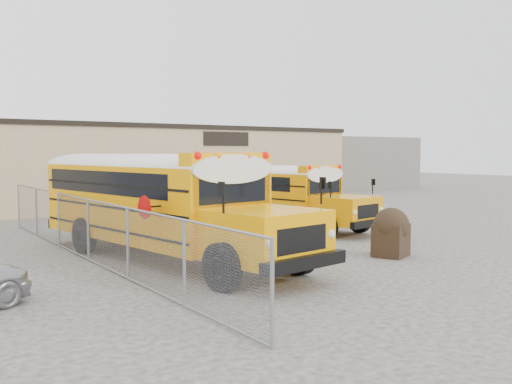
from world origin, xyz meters
TOP-DOWN VIEW (x-y plane):
  - ground at (0.00, 0.00)m, footprint 120.00×120.00m
  - warehouse at (-0.00, 19.99)m, footprint 30.20×10.20m
  - chainlink_fence at (-6.00, 3.00)m, footprint 0.07×18.07m
  - distant_building_right at (24.00, 24.00)m, footprint 10.00×8.00m
  - school_bus_left at (-5.08, 8.80)m, footprint 4.19×11.06m
  - school_bus_right at (1.68, 11.57)m, footprint 3.92×9.32m
  - tarp_bundle at (1.73, -1.44)m, footprint 1.24×1.18m

SIDE VIEW (x-z plane):
  - ground at x=0.00m, z-range 0.00..0.00m
  - tarp_bundle at x=1.73m, z-range 0.02..1.49m
  - chainlink_fence at x=-6.00m, z-range 0.00..1.80m
  - school_bus_right at x=1.68m, z-range 0.21..2.86m
  - school_bus_left at x=-5.08m, z-range 0.25..3.40m
  - distant_building_right at x=24.00m, z-range 0.00..4.40m
  - warehouse at x=0.00m, z-range 0.04..4.71m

